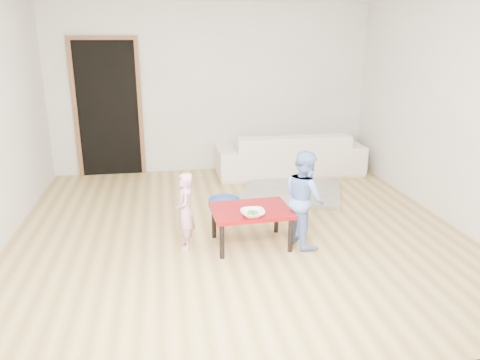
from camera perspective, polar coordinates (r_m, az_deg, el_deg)
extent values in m
cube|color=#A07F44|center=(5.41, -0.35, -5.93)|extent=(5.00, 5.00, 0.01)
cube|color=silver|center=(7.49, -3.46, 10.99)|extent=(5.00, 0.02, 2.60)
cube|color=silver|center=(5.96, 24.32, 7.75)|extent=(0.02, 5.00, 2.60)
imported|color=silver|center=(7.44, 5.96, 3.31)|extent=(2.29, 0.91, 0.67)
cube|color=orange|center=(7.16, 4.59, 4.12)|extent=(0.52, 0.49, 0.11)
imported|color=white|center=(4.68, 1.56, -4.07)|extent=(0.24, 0.24, 0.06)
imported|color=#DB649A|center=(4.84, -6.75, -3.79)|extent=(0.20, 0.30, 0.81)
imported|color=#5E87DA|center=(4.92, 7.87, -2.23)|extent=(0.48, 0.56, 1.02)
imported|color=#2C5FA6|center=(6.00, -1.94, -2.87)|extent=(0.40, 0.40, 0.12)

